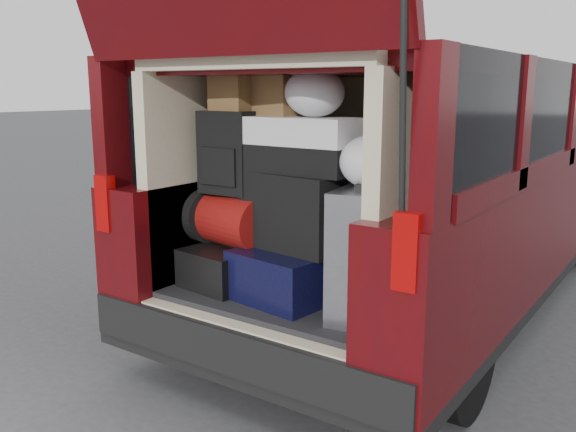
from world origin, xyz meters
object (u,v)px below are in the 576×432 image
at_px(silver_roller, 366,254).
at_px(red_duffel, 234,220).
at_px(black_hardshell, 234,264).
at_px(navy_hardshell, 296,272).
at_px(backpack, 230,153).
at_px(black_soft_case, 298,210).
at_px(twotone_duffel, 302,145).

xyz_separation_m(silver_roller, red_duffel, (-0.85, 0.06, 0.05)).
bearing_deg(black_hardshell, silver_roller, 2.92).
xyz_separation_m(navy_hardshell, backpack, (-0.41, -0.03, 0.60)).
distance_m(black_soft_case, backpack, 0.50).
relative_size(navy_hardshell, silver_roller, 0.95).
bearing_deg(backpack, black_soft_case, 5.52).
bearing_deg(black_hardshell, twotone_duffel, 15.61).
xyz_separation_m(black_hardshell, twotone_duffel, (0.41, 0.06, 0.68)).
bearing_deg(backpack, navy_hardshell, 2.26).
relative_size(black_soft_case, twotone_duffel, 0.89).
height_order(black_hardshell, black_soft_case, black_soft_case).
height_order(silver_roller, backpack, backpack).
height_order(red_duffel, backpack, backpack).
xyz_separation_m(black_hardshell, navy_hardshell, (0.41, 0.02, 0.02)).
distance_m(black_hardshell, silver_roller, 0.87).
bearing_deg(twotone_duffel, black_soft_case, -113.87).
bearing_deg(black_hardshell, navy_hardshell, 9.75).
distance_m(red_duffel, twotone_duffel, 0.60).
distance_m(navy_hardshell, black_soft_case, 0.33).
relative_size(backpack, twotone_duffel, 0.71).
height_order(black_soft_case, backpack, backpack).
height_order(red_duffel, twotone_duffel, twotone_duffel).
bearing_deg(red_duffel, black_soft_case, 16.98).
height_order(navy_hardshell, silver_roller, silver_roller).
height_order(navy_hardshell, backpack, backpack).
bearing_deg(black_soft_case, twotone_duffel, 71.79).
bearing_deg(twotone_duffel, silver_roller, -13.58).
distance_m(red_duffel, backpack, 0.37).
distance_m(black_hardshell, red_duffel, 0.25).
relative_size(black_hardshell, backpack, 1.19).
height_order(black_hardshell, silver_roller, silver_roller).
xyz_separation_m(silver_roller, backpack, (-0.86, 0.05, 0.42)).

